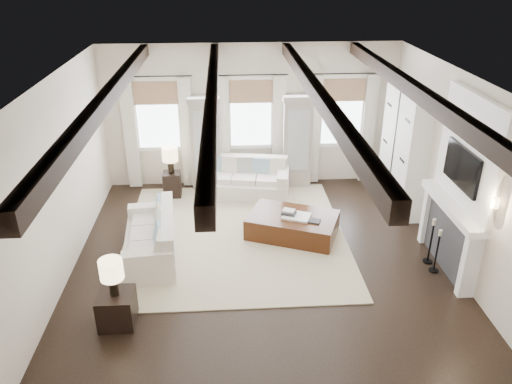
{
  "coord_description": "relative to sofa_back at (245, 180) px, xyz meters",
  "views": [
    {
      "loc": [
        -0.58,
        -7.01,
        4.89
      ],
      "look_at": [
        -0.07,
        0.77,
        1.15
      ],
      "focal_mm": 35.0,
      "sensor_mm": 36.0,
      "label": 1
    }
  ],
  "objects": [
    {
      "name": "side_table_front",
      "position": [
        -2.05,
        -4.22,
        -0.08
      ],
      "size": [
        0.51,
        0.51,
        0.51
      ],
      "primitive_type": "cube",
      "color": "black",
      "rests_on": "ground"
    },
    {
      "name": "area_rug",
      "position": [
        -0.28,
        -1.85,
        -0.32
      ],
      "size": [
        4.15,
        4.4,
        0.02
      ],
      "primitive_type": "cube",
      "color": "beige",
      "rests_on": "ground"
    },
    {
      "name": "book_upper",
      "position": [
        0.74,
        -1.86,
        0.19
      ],
      "size": [
        0.27,
        0.24,
        0.03
      ],
      "primitive_type": "cube",
      "rotation": [
        0.0,
        0.0,
        -0.38
      ],
      "color": "beige",
      "rests_on": "book_lower"
    },
    {
      "name": "side_table_back",
      "position": [
        -1.61,
        -0.02,
        -0.05
      ],
      "size": [
        0.38,
        0.38,
        0.56
      ],
      "primitive_type": "cube",
      "color": "black",
      "rests_on": "ground"
    },
    {
      "name": "room_shell",
      "position": [
        0.91,
        -2.2,
        1.56
      ],
      "size": [
        6.54,
        7.54,
        3.22
      ],
      "color": "silver",
      "rests_on": "ground"
    },
    {
      "name": "book_lower",
      "position": [
        0.74,
        -1.89,
        0.15
      ],
      "size": [
        0.32,
        0.28,
        0.04
      ],
      "primitive_type": "cube",
      "rotation": [
        0.0,
        0.0,
        -0.38
      ],
      "color": "#262628",
      "rests_on": "tray"
    },
    {
      "name": "book_loose",
      "position": [
        1.16,
        -2.15,
        0.11
      ],
      "size": [
        0.29,
        0.26,
        0.03
      ],
      "primitive_type": "cube",
      "rotation": [
        0.0,
        0.0,
        -0.38
      ],
      "color": "#262628",
      "rests_on": "ottoman"
    },
    {
      "name": "candlestick_far",
      "position": [
        3.06,
        -2.95,
        0.02
      ],
      "size": [
        0.17,
        0.17,
        0.85
      ],
      "color": "black",
      "rests_on": "ground"
    },
    {
      "name": "lamp_back",
      "position": [
        -1.61,
        -0.02,
        0.63
      ],
      "size": [
        0.34,
        0.34,
        0.58
      ],
      "color": "black",
      "rests_on": "side_table_back"
    },
    {
      "name": "sofa_left",
      "position": [
        -1.73,
        -2.44,
        -0.0
      ],
      "size": [
        1.05,
        1.99,
        0.82
      ],
      "color": "white",
      "rests_on": "ground"
    },
    {
      "name": "sofa_back",
      "position": [
        0.0,
        0.0,
        0.0
      ],
      "size": [
        2.04,
        1.17,
        0.82
      ],
      "color": "white",
      "rests_on": "ground"
    },
    {
      "name": "candlestick_near",
      "position": [
        3.06,
        -3.23,
        -0.0
      ],
      "size": [
        0.16,
        0.16,
        0.8
      ],
      "color": "black",
      "rests_on": "ground"
    },
    {
      "name": "ground",
      "position": [
        0.16,
        -3.09,
        -0.33
      ],
      "size": [
        7.5,
        7.5,
        0.0
      ],
      "primitive_type": "plane",
      "color": "black",
      "rests_on": "ground"
    },
    {
      "name": "lamp_front",
      "position": [
        -2.05,
        -4.22,
        0.56
      ],
      "size": [
        0.33,
        0.33,
        0.57
      ],
      "color": "black",
      "rests_on": "side_table_front"
    },
    {
      "name": "ottoman",
      "position": [
        0.81,
        -1.89,
        -0.12
      ],
      "size": [
        1.89,
        1.55,
        0.43
      ],
      "primitive_type": "cube",
      "rotation": [
        0.0,
        0.0,
        -0.38
      ],
      "color": "black",
      "rests_on": "ground"
    },
    {
      "name": "tray",
      "position": [
        0.87,
        -1.96,
        0.11
      ],
      "size": [
        0.61,
        0.54,
        0.04
      ],
      "primitive_type": "cube",
      "rotation": [
        0.0,
        0.0,
        -0.38
      ],
      "color": "white",
      "rests_on": "ottoman"
    }
  ]
}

